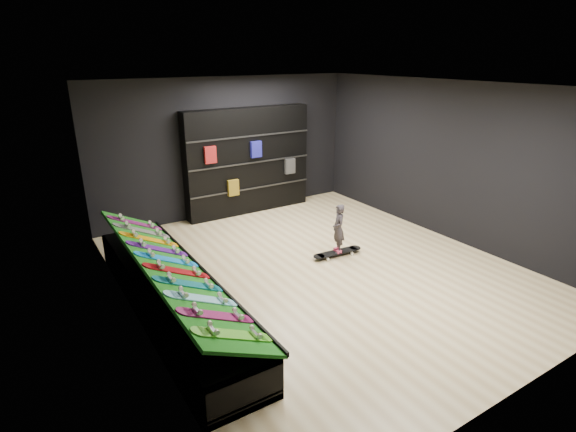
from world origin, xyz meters
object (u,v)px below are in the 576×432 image
back_shelving (248,161)px  child (338,238)px  floor_skateboard (337,254)px  display_rack (171,298)px

back_shelving → child: (0.19, -3.06, -0.82)m
floor_skateboard → child: size_ratio=1.84×
back_shelving → child: back_shelving is taller
display_rack → back_shelving: bearing=48.3°
display_rack → floor_skateboard: display_rack is taller
display_rack → floor_skateboard: size_ratio=4.59×
display_rack → child: bearing=4.7°
floor_skateboard → child: child is taller
back_shelving → display_rack: bearing=-131.7°
child → back_shelving: bearing=-153.9°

